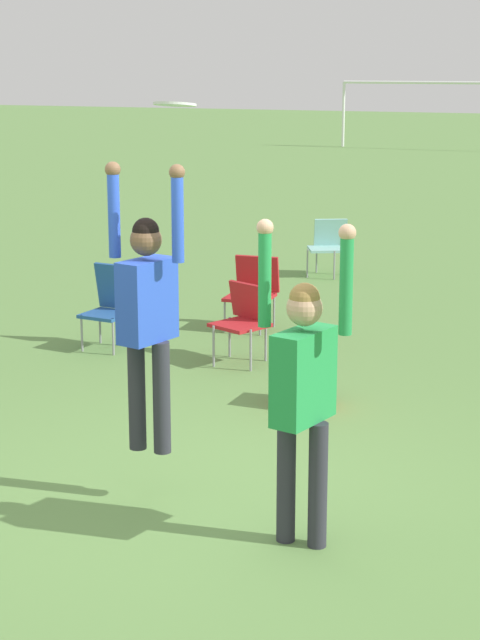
{
  "coord_description": "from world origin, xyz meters",
  "views": [
    {
      "loc": [
        2.97,
        -6.26,
        2.96
      ],
      "look_at": [
        0.29,
        0.08,
        1.3
      ],
      "focal_mm": 60.0,
      "sensor_mm": 36.0,
      "label": 1
    }
  ],
  "objects": [
    {
      "name": "camping_chair_4",
      "position": [
        -1.53,
        4.78,
        0.47
      ],
      "size": [
        0.54,
        0.58,
        0.82
      ],
      "rotation": [
        0.0,
        0.0,
        3.22
      ],
      "color": "gray",
      "rests_on": "ground_plane"
    },
    {
      "name": "camping_chair_2",
      "position": [
        -1.73,
        8.09,
        0.47
      ],
      "size": [
        0.63,
        0.68,
        0.8
      ],
      "rotation": [
        0.0,
        0.0,
        3.61
      ],
      "color": "gray",
      "rests_on": "ground_plane"
    },
    {
      "name": "person_jumping",
      "position": [
        -0.31,
        -0.09,
        1.39
      ],
      "size": [
        0.57,
        0.46,
        1.97
      ],
      "rotation": [
        0.0,
        0.0,
        1.35
      ],
      "color": "#2D2D38",
      "rests_on": "ground_plane"
    },
    {
      "name": "camping_chair_0",
      "position": [
        -2.6,
        3.39,
        0.5
      ],
      "size": [
        0.48,
        0.52,
        0.89
      ],
      "rotation": [
        0.0,
        0.0,
        3.05
      ],
      "color": "gray",
      "rests_on": "ground_plane"
    },
    {
      "name": "person_defending",
      "position": [
        0.9,
        -0.36,
        1.08
      ],
      "size": [
        0.62,
        0.5,
        2.05
      ],
      "rotation": [
        0.0,
        0.0,
        -1.79
      ],
      "color": "#2D2D38",
      "rests_on": "ground_plane"
    },
    {
      "name": "ground_plane",
      "position": [
        0.0,
        0.0,
        0.0
      ],
      "size": [
        120.0,
        120.0,
        0.0
      ],
      "primitive_type": "plane",
      "color": "#608C47"
    },
    {
      "name": "frisbee",
      "position": [
        0.07,
        -0.39,
        2.72
      ],
      "size": [
        0.26,
        0.26,
        0.04
      ],
      "color": "white"
    },
    {
      "name": "camping_chair_3",
      "position": [
        -1.07,
        3.4,
        0.48
      ],
      "size": [
        0.62,
        0.66,
        0.79
      ],
      "rotation": [
        0.0,
        0.0,
        2.75
      ],
      "color": "gray",
      "rests_on": "ground_plane"
    },
    {
      "name": "soccer_goal",
      "position": [
        -5.4,
        31.45,
        1.84
      ],
      "size": [
        7.1,
        0.1,
        2.35
      ],
      "color": "white",
      "rests_on": "ground_plane"
    },
    {
      "name": "cooler_box",
      "position": [
        -0.02,
        2.3,
        0.16
      ],
      "size": [
        0.42,
        0.39,
        0.33
      ],
      "color": "red",
      "rests_on": "ground_plane"
    }
  ]
}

